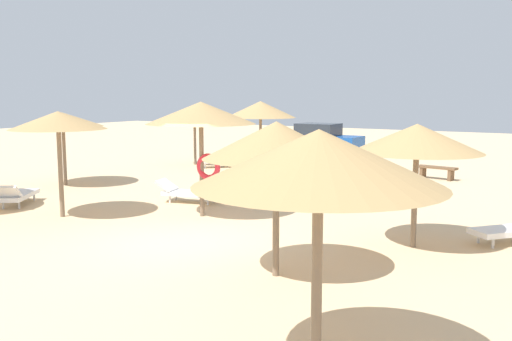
% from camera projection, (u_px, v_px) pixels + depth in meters
% --- Properties ---
extents(ground_plane, '(80.00, 80.00, 0.00)m').
position_uv_depth(ground_plane, '(184.00, 240.00, 12.40)').
color(ground_plane, '#DBBA8C').
extents(parasol_0, '(2.72, 2.72, 2.84)m').
position_uv_depth(parasol_0, '(319.00, 159.00, 5.91)').
color(parasol_0, '#75604C').
rests_on(parasol_0, ground).
extents(parasol_2, '(2.68, 2.68, 2.60)m').
position_uv_depth(parasol_2, '(417.00, 139.00, 11.51)').
color(parasol_2, '#75604C').
rests_on(parasol_2, ground).
extents(parasol_3, '(2.86, 2.86, 3.01)m').
position_uv_depth(parasol_3, '(201.00, 114.00, 14.45)').
color(parasol_3, '#75604C').
rests_on(parasol_3, ground).
extents(parasol_5, '(2.91, 2.91, 2.91)m').
position_uv_depth(parasol_5, '(261.00, 110.00, 23.05)').
color(parasol_5, '#75604C').
rests_on(parasol_5, ground).
extents(parasol_6, '(2.77, 2.77, 2.56)m').
position_uv_depth(parasol_6, '(63.00, 120.00, 19.54)').
color(parasol_6, '#75604C').
rests_on(parasol_6, ground).
extents(parasol_7, '(2.32, 2.32, 2.55)m').
position_uv_depth(parasol_7, '(195.00, 115.00, 25.27)').
color(parasol_7, '#75604C').
rests_on(parasol_7, ground).
extents(parasol_8, '(2.58, 2.58, 2.74)m').
position_uv_depth(parasol_8, '(276.00, 141.00, 9.64)').
color(parasol_8, '#75604C').
rests_on(parasol_8, ground).
extents(parasol_9, '(2.46, 2.46, 2.76)m').
position_uv_depth(parasol_9, '(58.00, 121.00, 14.39)').
color(parasol_9, '#75604C').
rests_on(parasol_9, ground).
extents(lounger_1, '(1.59, 1.92, 0.73)m').
position_uv_depth(lounger_1, '(17.00, 195.00, 16.14)').
color(lounger_1, white).
rests_on(lounger_1, ground).
extents(lounger_3, '(2.01, 1.12, 0.67)m').
position_uv_depth(lounger_3, '(187.00, 192.00, 16.63)').
color(lounger_3, white).
rests_on(lounger_3, ground).
extents(lounger_5, '(1.75, 1.82, 0.73)m').
position_uv_depth(lounger_5, '(221.00, 160.00, 24.61)').
color(lounger_5, white).
rests_on(lounger_5, ground).
extents(bench_0, '(1.54, 0.57, 0.49)m').
position_uv_depth(bench_0, '(296.00, 161.00, 24.15)').
color(bench_0, brown).
rests_on(bench_0, ground).
extents(bench_1, '(1.52, 0.50, 0.49)m').
position_uv_depth(bench_1, '(292.00, 162.00, 23.81)').
color(bench_1, brown).
rests_on(bench_1, ground).
extents(bench_2, '(1.54, 0.64, 0.49)m').
position_uv_depth(bench_2, '(437.00, 170.00, 21.13)').
color(bench_2, brown).
rests_on(bench_2, ground).
extents(parked_car, '(4.01, 2.00, 1.72)m').
position_uv_depth(parked_car, '(321.00, 141.00, 28.39)').
color(parked_car, '#194C9E').
rests_on(parked_car, ground).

